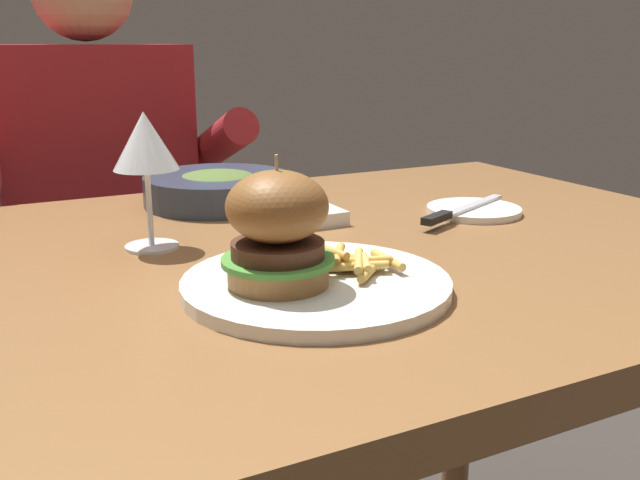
% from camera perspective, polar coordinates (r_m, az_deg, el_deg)
% --- Properties ---
extents(dining_table, '(1.37, 0.84, 0.74)m').
position_cam_1_polar(dining_table, '(0.88, -5.60, -6.63)').
color(dining_table, brown).
rests_on(dining_table, ground).
extents(main_plate, '(0.27, 0.27, 0.01)m').
position_cam_1_polar(main_plate, '(0.73, -0.32, -3.57)').
color(main_plate, white).
rests_on(main_plate, dining_table).
extents(burger_sandwich, '(0.11, 0.11, 0.13)m').
position_cam_1_polar(burger_sandwich, '(0.69, -3.42, 0.91)').
color(burger_sandwich, '#9E6B38').
rests_on(burger_sandwich, main_plate).
extents(fries_pile, '(0.09, 0.10, 0.02)m').
position_cam_1_polar(fries_pile, '(0.74, 2.93, -1.74)').
color(fries_pile, '#E0B251').
rests_on(fries_pile, main_plate).
extents(wine_glass, '(0.08, 0.08, 0.17)m').
position_cam_1_polar(wine_glass, '(0.88, -13.80, 7.35)').
color(wine_glass, silver).
rests_on(wine_glass, dining_table).
extents(bread_plate, '(0.14, 0.14, 0.01)m').
position_cam_1_polar(bread_plate, '(1.08, 12.20, 2.34)').
color(bread_plate, white).
rests_on(bread_plate, dining_table).
extents(table_knife, '(0.21, 0.11, 0.01)m').
position_cam_1_polar(table_knife, '(1.03, 10.97, 2.31)').
color(table_knife, silver).
rests_on(table_knife, bread_plate).
extents(butter_dish, '(0.09, 0.06, 0.04)m').
position_cam_1_polar(butter_dish, '(0.99, -0.81, 1.88)').
color(butter_dish, white).
rests_on(butter_dish, dining_table).
extents(soup_bowl, '(0.23, 0.23, 0.05)m').
position_cam_1_polar(soup_bowl, '(1.12, -8.18, 4.14)').
color(soup_bowl, '#2D384C').
rests_on(soup_bowl, dining_table).
extents(diner_person, '(0.51, 0.36, 1.18)m').
position_cam_1_polar(diner_person, '(1.54, -16.88, -1.04)').
color(diner_person, '#282833').
rests_on(diner_person, ground).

